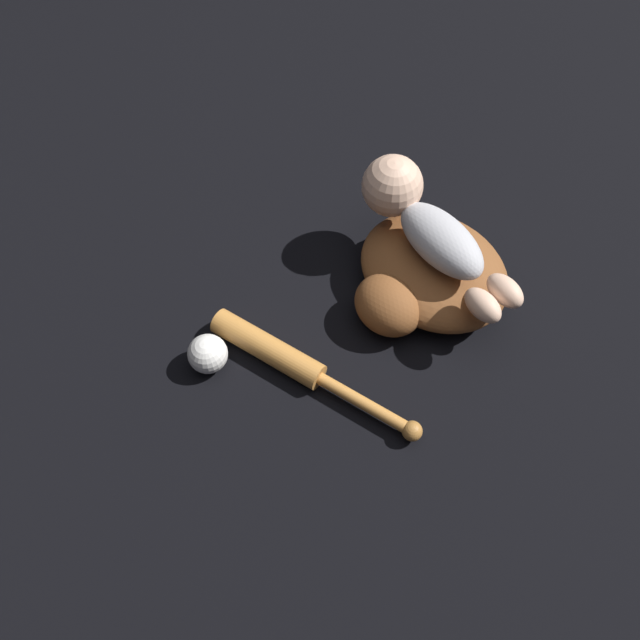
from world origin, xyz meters
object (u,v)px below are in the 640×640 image
at_px(baby_figure, 423,220).
at_px(baseball_bat, 289,361).
at_px(baseball_glove, 426,276).
at_px(baseball, 208,354).

height_order(baby_figure, baseball_bat, baby_figure).
height_order(baseball_glove, baseball, baseball_glove).
distance_m(baby_figure, baseball_bat, 0.36).
bearing_deg(baseball, baseball_bat, -116.34).
bearing_deg(baseball_glove, baseball, 88.62).
bearing_deg(baby_figure, baseball_glove, 171.54).
bearing_deg(baseball_bat, baby_figure, -70.44).
bearing_deg(baseball_bat, baseball_glove, -80.02).
xyz_separation_m(baseball_glove, baby_figure, (0.06, -0.01, 0.10)).
xyz_separation_m(baseball_glove, baseball, (0.01, 0.44, -0.01)).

